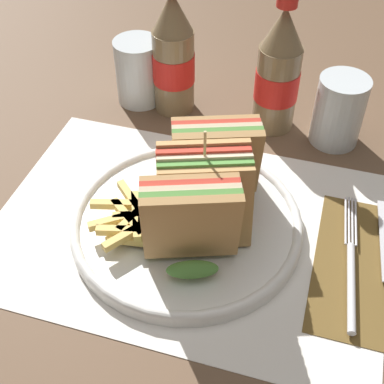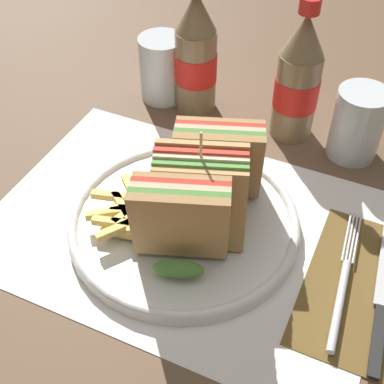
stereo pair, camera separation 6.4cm
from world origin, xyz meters
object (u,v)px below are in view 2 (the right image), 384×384
Objects in this scene: glass_near at (357,124)px; glass_far at (162,72)px; knife at (383,292)px; fork at (342,289)px; plate_main at (185,220)px; coke_bottle_near at (196,56)px; club_sandwich at (201,191)px; coke_bottle_far at (298,80)px.

glass_near is 0.30m from glass_far.
glass_near is (-0.09, 0.23, 0.04)m from knife.
glass_far reaches higher than fork.
coke_bottle_near is at bearing 111.36° from plate_main.
plate_main is 2.78× the size of glass_near.
fork is 0.96× the size of coke_bottle_near.
glass_near is 1.00× the size of glass_far.
glass_far is at bearing 176.92° from glass_near.
plate_main is 0.06m from club_sandwich.
fork is (0.18, -0.02, -0.06)m from club_sandwich.
glass_far is (-0.21, 0.01, -0.04)m from coke_bottle_far.
fork is 0.25m from glass_near.
fork is 0.93× the size of knife.
fork is at bearing -6.01° from club_sandwich.
knife is (0.04, 0.02, -0.00)m from fork.
club_sandwich is 0.30m from glass_far.
knife is 1.04× the size of coke_bottle_far.
plate_main is 1.34× the size of club_sandwich.
fork is at bearing -163.26° from knife.
glass_near is at bearing -3.08° from glass_far.
glass_far is at bearing 178.33° from coke_bottle_far.
plate_main is 0.26m from coke_bottle_near.
coke_bottle_near reaches higher than club_sandwich.
glass_far is at bearing 122.18° from plate_main.
club_sandwich is 0.23m from knife.
coke_bottle_far is 2.05× the size of glass_near.
club_sandwich is 0.24m from coke_bottle_far.
glass_near reaches higher than knife.
plate_main is 0.20m from fork.
glass_far is (-0.17, 0.24, -0.03)m from club_sandwich.
fork is at bearing -61.85° from coke_bottle_far.
coke_bottle_far reaches higher than club_sandwich.
glass_far is (-0.30, 0.02, -0.01)m from glass_near.
knife is at bearing -69.24° from glass_near.
coke_bottle_near is (-0.09, 0.23, 0.08)m from plate_main.
coke_bottle_near is 0.07m from glass_far.
fork is 1.97× the size of glass_near.
glass_near is at bearing 105.91° from knife.
club_sandwich is at bearing 169.14° from fork.
plate_main is at bearing -57.82° from glass_far.
plate_main is 1.30× the size of knife.
knife is at bearing -0.84° from plate_main.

